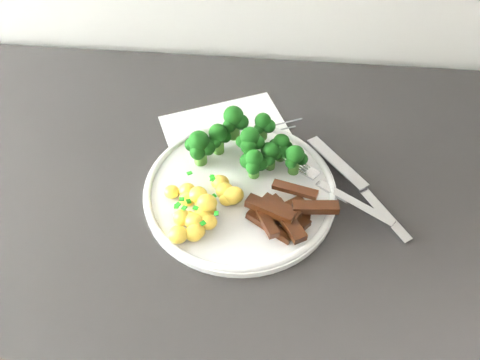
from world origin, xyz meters
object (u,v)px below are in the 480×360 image
object	(u,v)px
counter	(274,316)
plate	(240,190)
potatoes	(204,207)
fork	(338,192)
broccoli	(246,142)
knife	(369,199)
beef_strips	(284,213)
recipe_paper	(240,160)

from	to	relation	value
counter	plate	bearing A→B (deg)	-161.80
potatoes	fork	bearing A→B (deg)	14.09
plate	broccoli	distance (m)	0.07
broccoli	potatoes	xyz separation A→B (m)	(-0.05, -0.11, -0.02)
fork	counter	bearing A→B (deg)	160.84
plate	knife	world-z (taller)	knife
counter	potatoes	bearing A→B (deg)	-149.29
counter	beef_strips	world-z (taller)	beef_strips
plate	knife	bearing A→B (deg)	-0.03
plate	broccoli	size ratio (longest dim) A/B	1.54
recipe_paper	broccoli	size ratio (longest dim) A/B	1.83
beef_strips	knife	distance (m)	0.13
potatoes	recipe_paper	bearing A→B (deg)	70.12
fork	potatoes	bearing A→B (deg)	-165.91
plate	potatoes	distance (m)	0.07
counter	broccoli	size ratio (longest dim) A/B	13.18
potatoes	beef_strips	size ratio (longest dim) A/B	0.93
counter	fork	size ratio (longest dim) A/B	15.33
recipe_paper	counter	bearing A→B (deg)	-27.24
broccoli	beef_strips	world-z (taller)	broccoli
beef_strips	knife	xyz separation A→B (m)	(0.12, 0.05, -0.01)
fork	knife	xyz separation A→B (m)	(0.05, -0.00, -0.01)
broccoli	potatoes	size ratio (longest dim) A/B	1.52
counter	fork	distance (m)	0.48
broccoli	fork	xyz separation A→B (m)	(0.14, -0.06, -0.03)
recipe_paper	fork	world-z (taller)	fork
plate	knife	size ratio (longest dim) A/B	1.48
broccoli	beef_strips	bearing A→B (deg)	-59.90
plate	fork	bearing A→B (deg)	0.18
counter	beef_strips	bearing A→B (deg)	-96.71
counter	fork	world-z (taller)	fork
fork	knife	size ratio (longest dim) A/B	0.83
counter	recipe_paper	size ratio (longest dim) A/B	7.19
recipe_paper	fork	size ratio (longest dim) A/B	2.13
counter	plate	xyz separation A→B (m)	(-0.07, -0.02, 0.46)
beef_strips	knife	world-z (taller)	beef_strips
plate	potatoes	world-z (taller)	potatoes
beef_strips	knife	size ratio (longest dim) A/B	0.68
counter	potatoes	xyz separation A→B (m)	(-0.12, -0.07, 0.48)
broccoli	knife	xyz separation A→B (m)	(0.18, -0.06, -0.04)
plate	knife	distance (m)	0.19
counter	broccoli	world-z (taller)	broccoli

